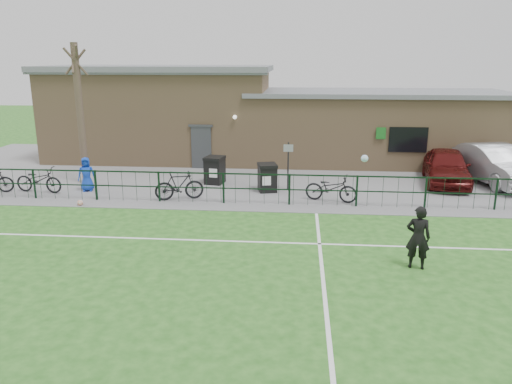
# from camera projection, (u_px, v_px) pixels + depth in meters

# --- Properties ---
(ground) EXTENTS (90.00, 90.00, 0.00)m
(ground) POSITION_uv_depth(u_px,v_px,m) (237.00, 305.00, 11.27)
(ground) COLOR #225619
(ground) RESTS_ON ground
(paving_strip) EXTENTS (34.00, 13.00, 0.02)m
(paving_strip) POSITION_uv_depth(u_px,v_px,m) (271.00, 172.00, 24.24)
(paving_strip) COLOR slate
(paving_strip) RESTS_ON ground
(pitch_line_touch) EXTENTS (28.00, 0.10, 0.01)m
(pitch_line_touch) POSITION_uv_depth(u_px,v_px,m) (262.00, 206.00, 18.76)
(pitch_line_touch) COLOR white
(pitch_line_touch) RESTS_ON ground
(pitch_line_mid) EXTENTS (28.00, 0.10, 0.01)m
(pitch_line_mid) POSITION_uv_depth(u_px,v_px,m) (253.00, 242.00, 15.11)
(pitch_line_mid) COLOR white
(pitch_line_mid) RESTS_ON ground
(pitch_line_perp) EXTENTS (0.10, 16.00, 0.01)m
(pitch_line_perp) POSITION_uv_depth(u_px,v_px,m) (326.00, 309.00, 11.10)
(pitch_line_perp) COLOR white
(pitch_line_perp) RESTS_ON ground
(perimeter_fence) EXTENTS (28.00, 0.10, 1.20)m
(perimeter_fence) POSITION_uv_depth(u_px,v_px,m) (263.00, 189.00, 18.80)
(perimeter_fence) COLOR black
(perimeter_fence) RESTS_ON ground
(bare_tree) EXTENTS (0.30, 0.30, 6.00)m
(bare_tree) POSITION_uv_depth(u_px,v_px,m) (80.00, 115.00, 21.24)
(bare_tree) COLOR #46362A
(bare_tree) RESTS_ON ground
(wheelie_bin_left) EXTENTS (0.88, 0.95, 1.11)m
(wheelie_bin_left) POSITION_uv_depth(u_px,v_px,m) (215.00, 171.00, 21.88)
(wheelie_bin_left) COLOR black
(wheelie_bin_left) RESTS_ON paving_strip
(wheelie_bin_right) EXTENTS (0.87, 0.94, 1.07)m
(wheelie_bin_right) POSITION_uv_depth(u_px,v_px,m) (267.00, 178.00, 20.62)
(wheelie_bin_right) COLOR black
(wheelie_bin_right) RESTS_ON paving_strip
(sign_post) EXTENTS (0.07, 0.07, 2.00)m
(sign_post) POSITION_uv_depth(u_px,v_px,m) (288.00, 166.00, 20.77)
(sign_post) COLOR black
(sign_post) RESTS_ON paving_strip
(car_maroon) EXTENTS (2.50, 4.70, 1.52)m
(car_maroon) POSITION_uv_depth(u_px,v_px,m) (446.00, 166.00, 21.81)
(car_maroon) COLOR #490E0D
(car_maroon) RESTS_ON paving_strip
(car_silver) EXTENTS (2.87, 5.36, 1.68)m
(car_silver) POSITION_uv_depth(u_px,v_px,m) (495.00, 164.00, 21.85)
(car_silver) COLOR #97999E
(car_silver) RESTS_ON paving_strip
(bicycle_c) EXTENTS (2.08, 0.93, 1.06)m
(bicycle_c) POSITION_uv_depth(u_px,v_px,m) (39.00, 180.00, 20.42)
(bicycle_c) COLOR black
(bicycle_c) RESTS_ON paving_strip
(bicycle_d) EXTENTS (1.97, 1.12, 1.14)m
(bicycle_d) POSITION_uv_depth(u_px,v_px,m) (179.00, 185.00, 19.37)
(bicycle_d) COLOR black
(bicycle_d) RESTS_ON paving_strip
(bicycle_e) EXTENTS (2.11, 1.19, 1.05)m
(bicycle_e) POSITION_uv_depth(u_px,v_px,m) (331.00, 188.00, 19.15)
(bicycle_e) COLOR black
(bicycle_e) RESTS_ON paving_strip
(spectator_child) EXTENTS (0.79, 0.62, 1.42)m
(spectator_child) POSITION_uv_depth(u_px,v_px,m) (86.00, 174.00, 20.60)
(spectator_child) COLOR #133BB5
(spectator_child) RESTS_ON paving_strip
(goalkeeper_kick) EXTENTS (1.63, 2.84, 2.56)m
(goalkeeper_kick) POSITION_uv_depth(u_px,v_px,m) (417.00, 235.00, 13.10)
(goalkeeper_kick) COLOR black
(goalkeeper_kick) RESTS_ON ground
(ball_ground) EXTENTS (0.22, 0.22, 0.22)m
(ball_ground) POSITION_uv_depth(u_px,v_px,m) (80.00, 203.00, 18.75)
(ball_ground) COLOR silver
(ball_ground) RESTS_ON ground
(clubhouse) EXTENTS (24.25, 5.40, 4.96)m
(clubhouse) POSITION_uv_depth(u_px,v_px,m) (258.00, 119.00, 26.61)
(clubhouse) COLOR #A3835B
(clubhouse) RESTS_ON ground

